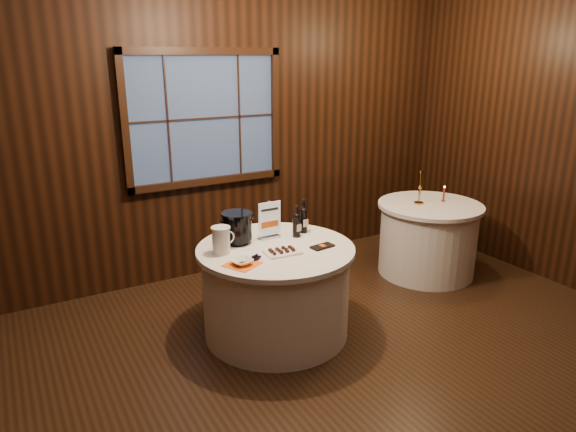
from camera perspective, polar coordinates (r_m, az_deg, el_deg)
ground at (r=3.77m, az=6.41°, el=-19.27°), size 6.00×6.00×0.00m
back_wall at (r=5.27m, az=-9.29°, el=9.55°), size 6.00×0.10×3.00m
main_table at (r=4.29m, az=-1.35°, el=-8.23°), size 1.28×1.28×0.77m
side_table at (r=5.65m, az=15.25°, el=-2.41°), size 1.08×1.08×0.77m
sign_stand at (r=4.31m, az=-2.09°, el=-1.04°), size 0.20×0.10×0.33m
port_bottle_left at (r=4.33m, az=0.96°, el=-0.83°), size 0.07×0.07×0.28m
port_bottle_right at (r=4.44m, az=1.72°, el=-0.26°), size 0.07×0.07×0.30m
ice_bucket at (r=4.20m, az=-5.67°, el=-1.23°), size 0.26×0.26×0.26m
chocolate_plate at (r=4.01m, az=-0.61°, el=-3.95°), size 0.28×0.20×0.04m
chocolate_box at (r=4.14m, az=3.84°, el=-3.40°), size 0.20×0.12×0.02m
grape_bunch at (r=3.88m, az=-3.51°, el=-4.67°), size 0.16×0.09×0.04m
glass_pitcher at (r=4.01m, az=-7.42°, el=-2.65°), size 0.20×0.15×0.22m
orange_napkin at (r=3.82m, az=-5.12°, el=-5.38°), size 0.30×0.30×0.00m
cracker_bowl at (r=3.81m, az=-5.13°, el=-5.09°), size 0.18×0.18×0.04m
brass_candlestick at (r=5.47m, az=14.42°, el=2.60°), size 0.10×0.10×0.35m
red_candle at (r=5.64m, az=16.92°, el=2.20°), size 0.05×0.05×0.17m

